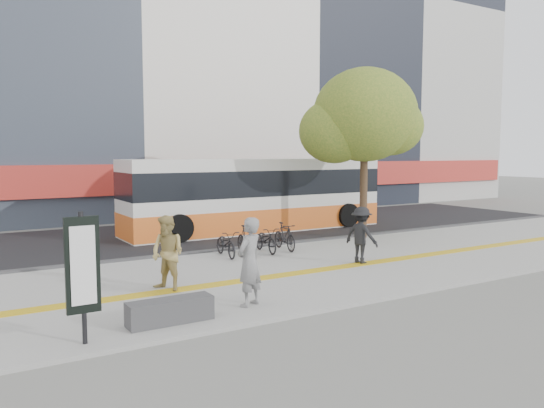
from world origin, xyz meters
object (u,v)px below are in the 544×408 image
signboard (83,267)px  bench (170,311)px  bus (257,197)px  seated_woman (249,262)px  pedestrian_dark (361,235)px  pedestrian_tan (168,253)px  street_tree (362,117)px

signboard → bench: bearing=10.8°
signboard → bus: 13.48m
seated_woman → pedestrian_dark: seated_woman is taller
seated_woman → pedestrian_tan: bearing=-90.5°
bus → pedestrian_dark: size_ratio=6.78×
pedestrian_tan → signboard: bearing=-71.0°
street_tree → bus: 5.34m
street_tree → bus: street_tree is taller
seated_woman → pedestrian_dark: (4.82, 2.11, -0.11)m
bench → seated_woman: 1.94m
street_tree → seated_woman: street_tree is taller
pedestrian_dark → street_tree: bearing=-55.2°
pedestrian_dark → bench: bearing=94.7°
pedestrian_tan → seated_woman: bearing=-3.0°
street_tree → signboard: bearing=-150.9°
bench → signboard: size_ratio=0.73×
seated_woman → pedestrian_tan: seated_woman is taller
signboard → pedestrian_tan: signboard is taller
bench → bus: (7.43, 9.70, 1.13)m
pedestrian_dark → bus: bearing=-20.9°
bench → pedestrian_dark: (6.62, 2.33, 0.58)m
bus → seated_woman: bus is taller
bench → pedestrian_tan: pedestrian_tan is taller
pedestrian_tan → bench: bearing=-47.8°
bench → signboard: 1.94m
bench → bus: bearing=52.5°
bench → pedestrian_tan: 2.52m
bench → seated_woman: seated_woman is taller
bench → bus: bus is taller
street_tree → pedestrian_tan: 10.34m
signboard → seated_woman: (3.40, 0.52, -0.37)m
pedestrian_tan → pedestrian_dark: bearing=62.2°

